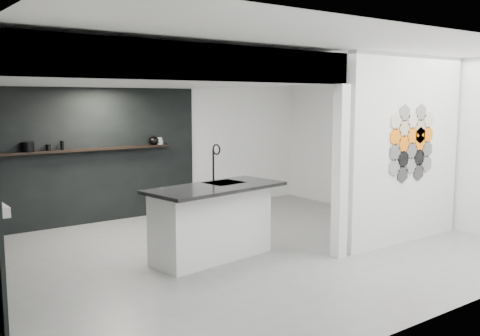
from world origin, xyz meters
name	(u,v)px	position (x,y,z in m)	size (l,w,h in m)	color
floor	(247,250)	(0.00, 0.00, -0.01)	(7.00, 6.00, 0.01)	slate
partition_panel	(406,150)	(2.23, -1.00, 1.40)	(2.45, 0.15, 2.80)	silver
bay_clad_back	(81,157)	(-1.30, 2.97, 1.18)	(4.40, 0.04, 2.35)	black
bulkhead	(128,70)	(-1.30, 1.00, 2.55)	(4.40, 4.00, 0.40)	silver
corner_column	(340,172)	(0.82, -1.00, 1.18)	(0.16, 0.16, 2.35)	silver
fascia_beam	(203,62)	(-1.30, -0.92, 2.55)	(4.40, 0.16, 0.40)	silver
display_shelf	(89,150)	(-1.20, 2.87, 1.30)	(3.00, 0.15, 0.04)	black
kitchen_island	(212,221)	(-0.62, -0.04, 0.52)	(2.00, 1.09, 1.53)	silver
stockpot	(28,147)	(-2.20, 2.87, 1.40)	(0.20, 0.20, 0.16)	black
kettle	(154,140)	(0.03, 2.87, 1.40)	(0.19, 0.19, 0.16)	black
glass_bowl	(160,142)	(0.15, 2.87, 1.37)	(0.13, 0.13, 0.09)	gray
glass_vase	(160,141)	(0.15, 2.87, 1.39)	(0.09, 0.09, 0.13)	gray
bottle_dark	(62,145)	(-1.65, 2.87, 1.40)	(0.06, 0.06, 0.15)	black
utensil_cup	(48,148)	(-1.88, 2.87, 1.37)	(0.08, 0.08, 0.10)	black
hex_tile_cluster	(412,143)	(2.26, -1.09, 1.50)	(1.04, 0.02, 1.16)	silver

